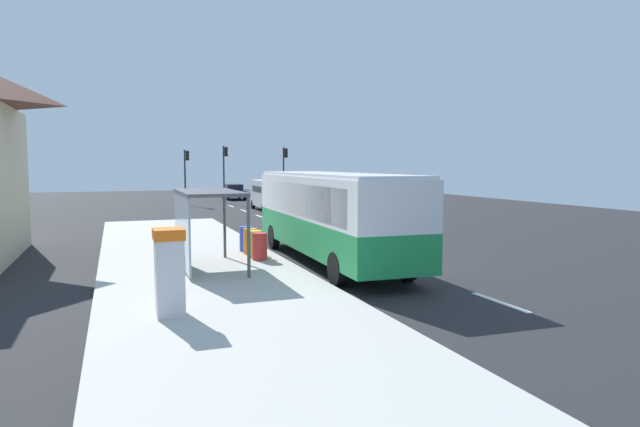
# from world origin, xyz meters

# --- Properties ---
(ground_plane) EXTENTS (56.00, 92.00, 0.04)m
(ground_plane) POSITION_xyz_m (0.00, 14.00, -0.02)
(ground_plane) COLOR #262628
(sidewalk_platform) EXTENTS (6.20, 30.00, 0.18)m
(sidewalk_platform) POSITION_xyz_m (-6.40, 2.00, 0.09)
(sidewalk_platform) COLOR beige
(sidewalk_platform) RESTS_ON ground
(lane_stripe_seg_0) EXTENTS (0.16, 2.20, 0.01)m
(lane_stripe_seg_0) POSITION_xyz_m (0.25, -6.00, 0.01)
(lane_stripe_seg_0) COLOR silver
(lane_stripe_seg_0) RESTS_ON ground
(lane_stripe_seg_1) EXTENTS (0.16, 2.20, 0.01)m
(lane_stripe_seg_1) POSITION_xyz_m (0.25, -1.00, 0.01)
(lane_stripe_seg_1) COLOR silver
(lane_stripe_seg_1) RESTS_ON ground
(lane_stripe_seg_2) EXTENTS (0.16, 2.20, 0.01)m
(lane_stripe_seg_2) POSITION_xyz_m (0.25, 4.00, 0.01)
(lane_stripe_seg_2) COLOR silver
(lane_stripe_seg_2) RESTS_ON ground
(lane_stripe_seg_3) EXTENTS (0.16, 2.20, 0.01)m
(lane_stripe_seg_3) POSITION_xyz_m (0.25, 9.00, 0.01)
(lane_stripe_seg_3) COLOR silver
(lane_stripe_seg_3) RESTS_ON ground
(lane_stripe_seg_4) EXTENTS (0.16, 2.20, 0.01)m
(lane_stripe_seg_4) POSITION_xyz_m (0.25, 14.00, 0.01)
(lane_stripe_seg_4) COLOR silver
(lane_stripe_seg_4) RESTS_ON ground
(lane_stripe_seg_5) EXTENTS (0.16, 2.20, 0.01)m
(lane_stripe_seg_5) POSITION_xyz_m (0.25, 19.00, 0.01)
(lane_stripe_seg_5) COLOR silver
(lane_stripe_seg_5) RESTS_ON ground
(lane_stripe_seg_6) EXTENTS (0.16, 2.20, 0.01)m
(lane_stripe_seg_6) POSITION_xyz_m (0.25, 24.00, 0.01)
(lane_stripe_seg_6) COLOR silver
(lane_stripe_seg_6) RESTS_ON ground
(lane_stripe_seg_7) EXTENTS (0.16, 2.20, 0.01)m
(lane_stripe_seg_7) POSITION_xyz_m (0.25, 29.00, 0.01)
(lane_stripe_seg_7) COLOR silver
(lane_stripe_seg_7) RESTS_ON ground
(bus) EXTENTS (2.81, 11.07, 3.21)m
(bus) POSITION_xyz_m (-1.71, 0.92, 1.84)
(bus) COLOR #1E8C47
(bus) RESTS_ON ground
(white_van) EXTENTS (2.18, 5.27, 2.30)m
(white_van) POSITION_xyz_m (2.20, 23.68, 1.34)
(white_van) COLOR silver
(white_van) RESTS_ON ground
(sedan_near) EXTENTS (1.96, 4.46, 1.52)m
(sedan_near) POSITION_xyz_m (2.30, 37.86, 0.79)
(sedan_near) COLOR navy
(sedan_near) RESTS_ON ground
(ticket_machine) EXTENTS (0.66, 0.76, 1.94)m
(ticket_machine) POSITION_xyz_m (-7.83, -5.00, 1.17)
(ticket_machine) COLOR silver
(ticket_machine) RESTS_ON sidewalk_platform
(recycling_bin_red) EXTENTS (0.52, 0.52, 0.95)m
(recycling_bin_red) POSITION_xyz_m (-4.20, 1.35, 0.66)
(recycling_bin_red) COLOR red
(recycling_bin_red) RESTS_ON sidewalk_platform
(recycling_bin_yellow) EXTENTS (0.52, 0.52, 0.95)m
(recycling_bin_yellow) POSITION_xyz_m (-4.20, 2.05, 0.66)
(recycling_bin_yellow) COLOR yellow
(recycling_bin_yellow) RESTS_ON sidewalk_platform
(recycling_bin_orange) EXTENTS (0.52, 0.52, 0.95)m
(recycling_bin_orange) POSITION_xyz_m (-4.20, 2.75, 0.66)
(recycling_bin_orange) COLOR orange
(recycling_bin_orange) RESTS_ON sidewalk_platform
(recycling_bin_blue) EXTENTS (0.52, 0.52, 0.95)m
(recycling_bin_blue) POSITION_xyz_m (-4.20, 3.45, 0.66)
(recycling_bin_blue) COLOR blue
(recycling_bin_blue) RESTS_ON sidewalk_platform
(traffic_light_near_side) EXTENTS (0.49, 0.28, 5.03)m
(traffic_light_near_side) POSITION_xyz_m (5.50, 30.68, 3.34)
(traffic_light_near_side) COLOR #2D2D2D
(traffic_light_near_side) RESTS_ON ground
(traffic_light_far_side) EXTENTS (0.49, 0.28, 4.76)m
(traffic_light_far_side) POSITION_xyz_m (-3.10, 31.48, 3.18)
(traffic_light_far_side) COLOR #2D2D2D
(traffic_light_far_side) RESTS_ON ground
(traffic_light_median) EXTENTS (0.49, 0.28, 5.14)m
(traffic_light_median) POSITION_xyz_m (0.40, 32.28, 3.41)
(traffic_light_median) COLOR #2D2D2D
(traffic_light_median) RESTS_ON ground
(bus_shelter) EXTENTS (1.80, 4.00, 2.50)m
(bus_shelter) POSITION_xyz_m (-6.41, 0.36, 2.10)
(bus_shelter) COLOR #4C4C51
(bus_shelter) RESTS_ON sidewalk_platform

